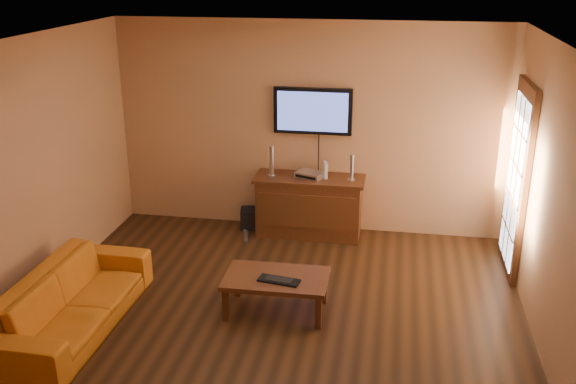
% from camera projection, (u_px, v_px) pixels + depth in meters
% --- Properties ---
extents(ground_plane, '(5.00, 5.00, 0.00)m').
position_uv_depth(ground_plane, '(271.00, 324.00, 6.32)').
color(ground_plane, black).
rests_on(ground_plane, ground).
extents(room_walls, '(5.00, 5.00, 5.00)m').
position_uv_depth(room_walls, '(282.00, 142.00, 6.31)').
color(room_walls, tan).
rests_on(room_walls, ground).
extents(french_door, '(0.07, 1.02, 2.22)m').
position_uv_depth(french_door, '(517.00, 182.00, 7.13)').
color(french_door, '#41200E').
rests_on(french_door, ground).
extents(media_console, '(1.39, 0.53, 0.78)m').
position_uv_depth(media_console, '(309.00, 206.00, 8.24)').
color(media_console, '#41200E').
rests_on(media_console, ground).
extents(television, '(0.99, 0.08, 0.58)m').
position_uv_depth(television, '(313.00, 111.00, 8.03)').
color(television, black).
rests_on(television, ground).
extents(coffee_table, '(1.05, 0.64, 0.39)m').
position_uv_depth(coffee_table, '(276.00, 281.00, 6.43)').
color(coffee_table, '#41200E').
rests_on(coffee_table, ground).
extents(sofa, '(0.61, 2.05, 0.80)m').
position_uv_depth(sofa, '(71.00, 292.00, 6.12)').
color(sofa, '#C46915').
rests_on(sofa, ground).
extents(speaker_left, '(0.11, 0.11, 0.39)m').
position_uv_depth(speaker_left, '(272.00, 162.00, 8.10)').
color(speaker_left, silver).
rests_on(speaker_left, media_console).
extents(speaker_right, '(0.09, 0.09, 0.33)m').
position_uv_depth(speaker_right, '(352.00, 168.00, 7.96)').
color(speaker_right, silver).
rests_on(speaker_right, media_console).
extents(av_receiver, '(0.39, 0.34, 0.08)m').
position_uv_depth(av_receiver, '(310.00, 175.00, 8.09)').
color(av_receiver, silver).
rests_on(av_receiver, media_console).
extents(game_console, '(0.07, 0.15, 0.20)m').
position_uv_depth(game_console, '(326.00, 170.00, 8.07)').
color(game_console, white).
rests_on(game_console, media_console).
extents(subwoofer, '(0.31, 0.31, 0.26)m').
position_uv_depth(subwoofer, '(251.00, 218.00, 8.52)').
color(subwoofer, black).
rests_on(subwoofer, ground).
extents(bottle, '(0.06, 0.06, 0.19)m').
position_uv_depth(bottle, '(245.00, 237.00, 8.08)').
color(bottle, white).
rests_on(bottle, ground).
extents(keyboard, '(0.43, 0.22, 0.02)m').
position_uv_depth(keyboard, '(279.00, 280.00, 6.32)').
color(keyboard, black).
rests_on(keyboard, coffee_table).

